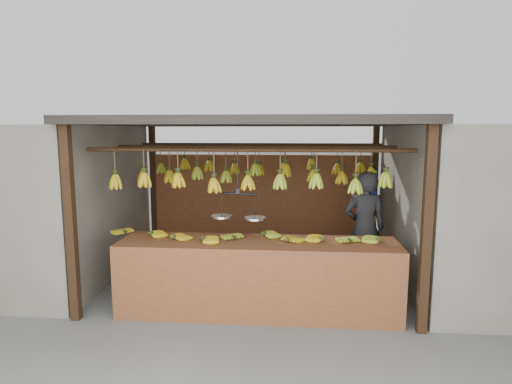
{
  "coord_description": "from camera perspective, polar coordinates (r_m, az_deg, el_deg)",
  "views": [
    {
      "loc": [
        0.54,
        -6.14,
        2.24
      ],
      "look_at": [
        0.0,
        0.3,
        1.3
      ],
      "focal_mm": 30.0,
      "sensor_mm": 36.0,
      "label": 1
    }
  ],
  "objects": [
    {
      "name": "ground",
      "position": [
        6.56,
        -0.22,
        -11.7
      ],
      "size": [
        80.0,
        80.0,
        0.0
      ],
      "primitive_type": "plane",
      "color": "#5B5B57"
    },
    {
      "name": "hanging_bananas",
      "position": [
        6.2,
        -0.21,
        2.45
      ],
      "size": [
        3.53,
        2.23,
        0.39
      ],
      "color": "#B69B13",
      "rests_on": "ground"
    },
    {
      "name": "bag_bundles",
      "position": [
        7.72,
        15.19,
        -1.18
      ],
      "size": [
        0.08,
        0.26,
        1.13
      ],
      "color": "#199926",
      "rests_on": "ground"
    },
    {
      "name": "balance_scale",
      "position": [
        5.28,
        -2.42,
        -2.87
      ],
      "size": [
        0.68,
        0.33,
        0.84
      ],
      "color": "black",
      "rests_on": "ground"
    },
    {
      "name": "vendor",
      "position": [
        6.39,
        14.27,
        -4.7
      ],
      "size": [
        0.64,
        0.45,
        1.67
      ],
      "primitive_type": "imported",
      "rotation": [
        0.0,
        0.0,
        3.22
      ],
      "color": "#262628",
      "rests_on": "ground"
    },
    {
      "name": "neighbor_right",
      "position": [
        6.94,
        30.88,
        -1.94
      ],
      "size": [
        3.0,
        3.0,
        2.3
      ],
      "primitive_type": "cube",
      "color": "slate",
      "rests_on": "ground"
    },
    {
      "name": "neighbor_left",
      "position": [
        7.48,
        -28.87,
        -1.13
      ],
      "size": [
        3.0,
        3.0,
        2.3
      ],
      "primitive_type": "cube",
      "color": "slate",
      "rests_on": "ground"
    },
    {
      "name": "counter",
      "position": [
        5.16,
        0.06,
        -8.96
      ],
      "size": [
        3.57,
        0.77,
        0.96
      ],
      "color": "brown",
      "rests_on": "ground"
    },
    {
      "name": "stall",
      "position": [
        6.5,
        0.02,
        5.91
      ],
      "size": [
        4.3,
        3.3,
        2.4
      ],
      "color": "black",
      "rests_on": "ground"
    }
  ]
}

